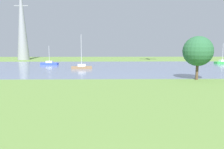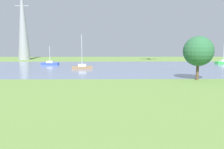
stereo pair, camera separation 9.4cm
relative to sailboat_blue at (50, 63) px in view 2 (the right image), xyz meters
The scene contains 7 objects.
ground_plane 39.27m from the sailboat_blue, 63.88° to the right, with size 160.00×160.00×0.00m, color olive.
water_surface 18.75m from the sailboat_blue, 22.77° to the right, with size 140.00×40.00×0.02m, color slate.
sailboat_blue is the anchor object (origin of this frame).
sailboat_brown 14.93m from the sailboat_blue, 46.78° to the right, with size 4.98×2.25×8.02m.
sailboat_green 51.16m from the sailboat_blue, ahead, with size 5.03×2.70×6.07m.
tree_west_near 41.86m from the sailboat_blue, 42.49° to the right, with size 4.77×4.77×7.01m.
electricity_pylon 31.19m from the sailboat_blue, 123.84° to the left, with size 6.40×4.40×28.73m.
Camera 2 is at (-0.95, -7.11, 5.58)m, focal length 36.63 mm.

